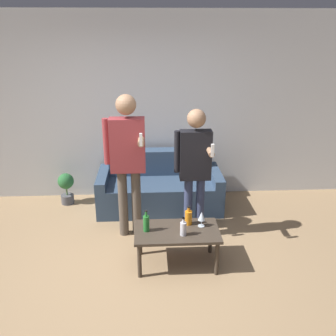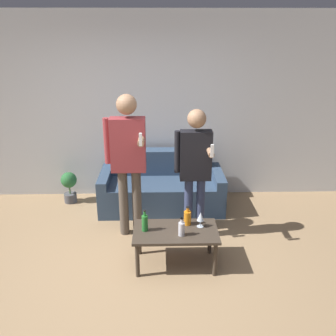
# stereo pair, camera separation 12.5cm
# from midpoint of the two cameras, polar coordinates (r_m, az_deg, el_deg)

# --- Properties ---
(ground_plane) EXTENTS (16.00, 16.00, 0.00)m
(ground_plane) POSITION_cam_midpoint_polar(r_m,az_deg,el_deg) (3.98, -6.51, -17.76)
(ground_plane) COLOR #997A56
(wall_back) EXTENTS (8.00, 0.06, 2.70)m
(wall_back) POSITION_cam_midpoint_polar(r_m,az_deg,el_deg) (5.54, -5.82, 9.02)
(wall_back) COLOR silver
(wall_back) RESTS_ON ground_plane
(couch) EXTENTS (1.74, 0.81, 0.78)m
(couch) POSITION_cam_midpoint_polar(r_m,az_deg,el_deg) (5.42, -1.95, -3.03)
(couch) COLOR #334760
(couch) RESTS_ON ground_plane
(coffee_table) EXTENTS (0.91, 0.52, 0.42)m
(coffee_table) POSITION_cam_midpoint_polar(r_m,az_deg,el_deg) (4.09, 0.49, -10.11)
(coffee_table) COLOR #3D3328
(coffee_table) RESTS_ON ground_plane
(bottle_orange) EXTENTS (0.07, 0.07, 0.20)m
(bottle_orange) POSITION_cam_midpoint_polar(r_m,az_deg,el_deg) (3.94, 1.43, -9.17)
(bottle_orange) COLOR silver
(bottle_orange) RESTS_ON coffee_table
(bottle_green) EXTENTS (0.08, 0.08, 0.22)m
(bottle_green) POSITION_cam_midpoint_polar(r_m,az_deg,el_deg) (4.14, 2.27, -7.50)
(bottle_green) COLOR orange
(bottle_green) RESTS_ON coffee_table
(bottle_dark) EXTENTS (0.07, 0.07, 0.24)m
(bottle_dark) POSITION_cam_midpoint_polar(r_m,az_deg,el_deg) (4.02, -4.23, -8.34)
(bottle_dark) COLOR #23752D
(bottle_dark) RESTS_ON coffee_table
(wine_glass_near) EXTENTS (0.08, 0.08, 0.17)m
(wine_glass_near) POSITION_cam_midpoint_polar(r_m,az_deg,el_deg) (4.10, 4.27, -7.38)
(wine_glass_near) COLOR silver
(wine_glass_near) RESTS_ON coffee_table
(person_standing_left) EXTENTS (0.48, 0.44, 1.77)m
(person_standing_left) POSITION_cam_midpoint_polar(r_m,az_deg,el_deg) (4.42, -7.01, 1.98)
(person_standing_left) COLOR brown
(person_standing_left) RESTS_ON ground_plane
(person_standing_right) EXTENTS (0.43, 0.41, 1.61)m
(person_standing_right) POSITION_cam_midpoint_polar(r_m,az_deg,el_deg) (4.37, 3.30, 0.67)
(person_standing_right) COLOR navy
(person_standing_right) RESTS_ON ground_plane
(potted_plant) EXTENTS (0.23, 0.23, 0.47)m
(potted_plant) POSITION_cam_midpoint_polar(r_m,az_deg,el_deg) (5.70, -15.85, -2.66)
(potted_plant) COLOR #4C4C51
(potted_plant) RESTS_ON ground_plane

